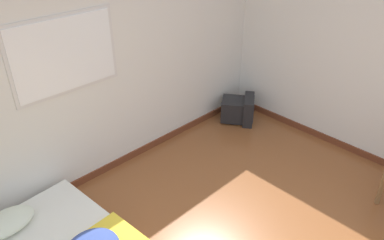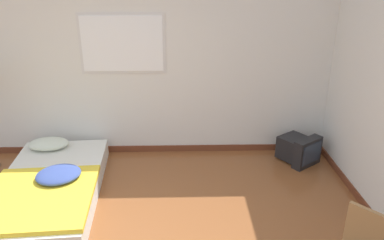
# 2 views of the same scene
# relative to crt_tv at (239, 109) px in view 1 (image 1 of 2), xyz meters

# --- Properties ---
(wall_back) EXTENTS (7.88, 0.08, 2.60)m
(wall_back) POSITION_rel_crt_tv_xyz_m (-2.31, 0.39, 1.11)
(wall_back) COLOR silver
(wall_back) RESTS_ON ground_plane
(crt_tv) EXTENTS (0.59, 0.61, 0.38)m
(crt_tv) POSITION_rel_crt_tv_xyz_m (0.00, 0.00, 0.00)
(crt_tv) COLOR black
(crt_tv) RESTS_ON ground_plane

